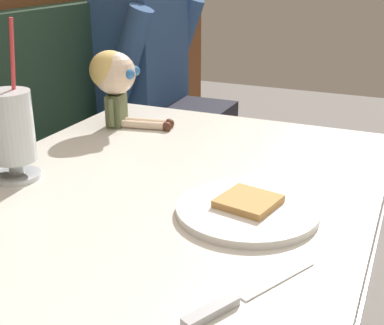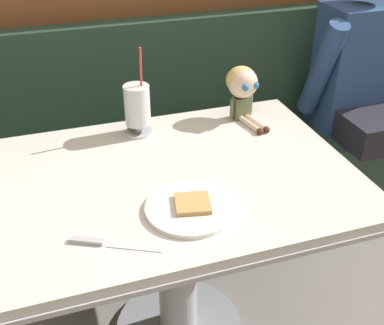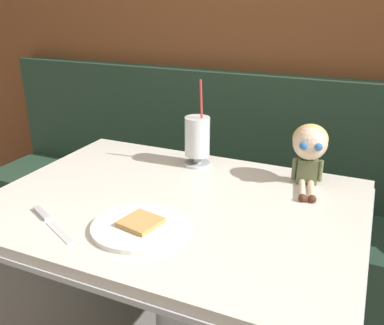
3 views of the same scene
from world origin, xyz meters
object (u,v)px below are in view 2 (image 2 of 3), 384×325
seated_doll (243,86)px  butter_knife (100,243)px  milkshake_glass (137,107)px  toast_plate (190,207)px  diner_patron (363,68)px

seated_doll → butter_knife: bearing=-138.5°
milkshake_glass → toast_plate: bearing=-85.6°
seated_doll → milkshake_glass: bearing=-179.8°
toast_plate → seated_doll: bearing=53.5°
toast_plate → butter_knife: bearing=-166.6°
toast_plate → diner_patron: (1.10, 0.77, -0.01)m
diner_patron → milkshake_glass: bearing=-165.6°
milkshake_glass → diner_patron: 1.17m
seated_doll → diner_patron: diner_patron is taller
butter_knife → toast_plate: bearing=13.4°
toast_plate → milkshake_glass: (-0.04, 0.48, 0.09)m
milkshake_glass → seated_doll: size_ratio=1.39×
toast_plate → diner_patron: bearing=35.0°
diner_patron → seated_doll: bearing=-158.7°
seated_doll → toast_plate: bearing=-126.5°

